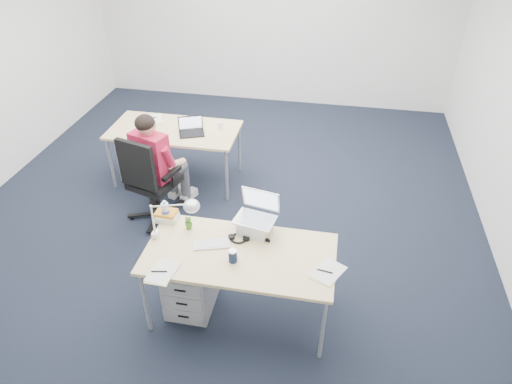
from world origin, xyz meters
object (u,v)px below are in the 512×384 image
(office_chair, at_px, (155,196))
(dark_laptop, at_px, (191,126))
(can_koozie, at_px, (233,256))
(seated_person, at_px, (160,163))
(far_cup, at_px, (220,125))
(computer_mouse, at_px, (235,257))
(desk_near, at_px, (240,257))
(cordless_phone, at_px, (165,215))
(desk_lamp, at_px, (168,218))
(drawer_pedestal_near, at_px, (191,283))
(wireless_keyboard, at_px, (212,244))
(book_stack, at_px, (167,216))
(headphones, at_px, (239,238))
(sunglasses, at_px, (265,240))
(desk_far, at_px, (174,132))
(silver_laptop, at_px, (255,215))
(bear_figurine, at_px, (188,223))
(water_bottle, at_px, (165,211))
(drawer_pedestal_far, at_px, (140,155))

(office_chair, distance_m, dark_laptop, 0.97)
(office_chair, bearing_deg, can_koozie, -30.23)
(seated_person, xyz_separation_m, far_cup, (0.49, 0.82, 0.12))
(computer_mouse, relative_size, can_koozie, 0.82)
(can_koozie, distance_m, dark_laptop, 2.31)
(desk_near, xyz_separation_m, seated_person, (-1.22, 1.36, -0.03))
(desk_near, height_order, cordless_phone, cordless_phone)
(desk_near, relative_size, desk_lamp, 3.48)
(cordless_phone, bearing_deg, drawer_pedestal_near, -31.40)
(wireless_keyboard, bearing_deg, book_stack, 135.48)
(can_koozie, bearing_deg, desk_near, 74.15)
(cordless_phone, bearing_deg, desk_lamp, -48.39)
(computer_mouse, height_order, far_cup, far_cup)
(computer_mouse, relative_size, headphones, 0.50)
(computer_mouse, height_order, can_koozie, can_koozie)
(desk_near, relative_size, seated_person, 1.23)
(sunglasses, bearing_deg, desk_far, 146.76)
(office_chair, relative_size, book_stack, 5.51)
(wireless_keyboard, xyz_separation_m, cordless_phone, (-0.49, 0.23, 0.07))
(silver_laptop, bearing_deg, dark_laptop, 134.66)
(bear_figurine, height_order, far_cup, bear_figurine)
(computer_mouse, height_order, sunglasses, computer_mouse)
(wireless_keyboard, relative_size, book_stack, 1.54)
(book_stack, height_order, cordless_phone, cordless_phone)
(book_stack, bearing_deg, sunglasses, -7.46)
(silver_laptop, bearing_deg, desk_far, 138.91)
(book_stack, bearing_deg, dark_laptop, 99.83)
(office_chair, distance_m, cordless_phone, 1.15)
(water_bottle, height_order, bear_figurine, water_bottle)
(desk_near, distance_m, can_koozie, 0.15)
(desk_near, height_order, desk_far, same)
(office_chair, relative_size, bear_figurine, 8.58)
(bear_figurine, bearing_deg, water_bottle, 153.86)
(drawer_pedestal_near, xyz_separation_m, book_stack, (-0.29, 0.30, 0.50))
(can_koozie, bearing_deg, wireless_keyboard, 144.44)
(water_bottle, bearing_deg, headphones, -10.46)
(dark_laptop, bearing_deg, seated_person, -128.69)
(cordless_phone, bearing_deg, computer_mouse, -13.51)
(cordless_phone, xyz_separation_m, desk_lamp, (0.12, -0.23, 0.15))
(sunglasses, distance_m, far_cup, 2.19)
(computer_mouse, height_order, headphones, computer_mouse)
(bear_figurine, bearing_deg, seated_person, 112.93)
(drawer_pedestal_far, relative_size, dark_laptop, 1.83)
(seated_person, relative_size, far_cup, 14.51)
(desk_near, height_order, wireless_keyboard, wireless_keyboard)
(cordless_phone, bearing_deg, seated_person, 126.64)
(seated_person, distance_m, silver_laptop, 1.70)
(water_bottle, bearing_deg, seated_person, 113.89)
(desk_far, relative_size, computer_mouse, 17.05)
(headphones, xyz_separation_m, sunglasses, (0.22, 0.02, -0.00))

